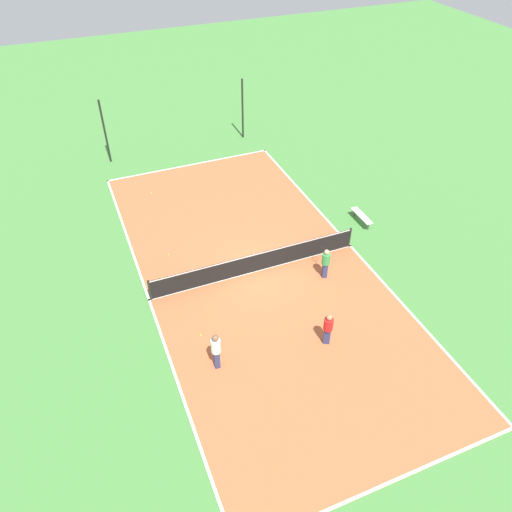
# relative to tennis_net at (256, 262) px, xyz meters

# --- Properties ---
(ground_plane) EXTENTS (80.00, 80.00, 0.00)m
(ground_plane) POSITION_rel_tennis_net_xyz_m (0.00, 0.00, -0.56)
(ground_plane) COLOR #47843D
(court_surface) EXTENTS (9.93, 21.20, 0.02)m
(court_surface) POSITION_rel_tennis_net_xyz_m (0.00, 0.00, -0.55)
(court_surface) COLOR #C66038
(court_surface) RESTS_ON ground_plane
(tennis_net) EXTENTS (9.73, 0.10, 1.06)m
(tennis_net) POSITION_rel_tennis_net_xyz_m (0.00, 0.00, 0.00)
(tennis_net) COLOR black
(tennis_net) RESTS_ON court_surface
(bench) EXTENTS (0.36, 1.59, 0.45)m
(bench) POSITION_rel_tennis_net_xyz_m (6.41, 1.48, -0.17)
(bench) COLOR silver
(bench) RESTS_ON ground_plane
(player_near_white) EXTENTS (0.40, 0.40, 1.67)m
(player_near_white) POSITION_rel_tennis_net_xyz_m (-3.36, -4.41, 0.42)
(player_near_white) COLOR navy
(player_near_white) RESTS_ON court_surface
(player_far_green) EXTENTS (0.59, 0.99, 1.50)m
(player_far_green) POSITION_rel_tennis_net_xyz_m (2.69, -1.48, 0.32)
(player_far_green) COLOR navy
(player_far_green) RESTS_ON court_surface
(player_coach_red) EXTENTS (0.49, 0.49, 1.49)m
(player_coach_red) POSITION_rel_tennis_net_xyz_m (0.93, -4.92, 0.30)
(player_coach_red) COLOR navy
(player_coach_red) RESTS_ON court_surface
(tennis_ball_left_sideline) EXTENTS (0.07, 0.07, 0.07)m
(tennis_ball_left_sideline) POSITION_rel_tennis_net_xyz_m (-2.89, 8.24, -0.50)
(tennis_ball_left_sideline) COLOR #CCE033
(tennis_ball_left_sideline) RESTS_ON court_surface
(tennis_ball_far_baseline) EXTENTS (0.07, 0.07, 0.07)m
(tennis_ball_far_baseline) POSITION_rel_tennis_net_xyz_m (2.36, 10.24, -0.50)
(tennis_ball_far_baseline) COLOR #CCE033
(tennis_ball_far_baseline) RESTS_ON court_surface
(tennis_ball_midcourt) EXTENTS (0.07, 0.07, 0.07)m
(tennis_ball_midcourt) POSITION_rel_tennis_net_xyz_m (-3.39, 2.59, -0.50)
(tennis_ball_midcourt) COLOR #CCE033
(tennis_ball_midcourt) RESTS_ON court_surface
(tennis_ball_right_alley) EXTENTS (0.07, 0.07, 0.07)m
(tennis_ball_right_alley) POSITION_rel_tennis_net_xyz_m (-3.48, -2.76, -0.50)
(tennis_ball_right_alley) COLOR #CCE033
(tennis_ball_right_alley) RESTS_ON court_surface
(fence_post_back_left) EXTENTS (0.12, 0.12, 3.88)m
(fence_post_back_left) POSITION_rel_tennis_net_xyz_m (-4.34, 12.86, 1.38)
(fence_post_back_left) COLOR black
(fence_post_back_left) RESTS_ON ground_plane
(fence_post_back_right) EXTENTS (0.12, 0.12, 3.88)m
(fence_post_back_right) POSITION_rel_tennis_net_xyz_m (4.34, 12.86, 1.38)
(fence_post_back_right) COLOR black
(fence_post_back_right) RESTS_ON ground_plane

